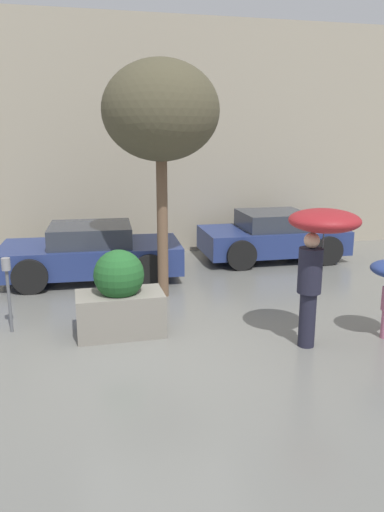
{
  "coord_description": "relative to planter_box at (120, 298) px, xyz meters",
  "views": [
    {
      "loc": [
        -1.17,
        -6.67,
        3.16
      ],
      "look_at": [
        0.83,
        1.6,
        1.05
      ],
      "focal_mm": 35.0,
      "sensor_mm": 36.0,
      "label": 1
    }
  ],
  "objects": [
    {
      "name": "parked_car_near",
      "position": [
        -0.3,
        3.32,
        -0.03
      ],
      "size": [
        3.98,
        2.2,
        1.21
      ],
      "rotation": [
        0.0,
        0.0,
        1.51
      ],
      "color": "navy",
      "rests_on": "ground"
    },
    {
      "name": "street_tree",
      "position": [
        1.02,
        1.74,
        2.91
      ],
      "size": [
        2.16,
        2.16,
        4.47
      ],
      "color": "brown",
      "rests_on": "ground"
    },
    {
      "name": "parked_car_far",
      "position": [
        4.28,
        4.06,
        -0.03
      ],
      "size": [
        3.61,
        2.08,
        1.21
      ],
      "rotation": [
        0.0,
        0.0,
        1.54
      ],
      "color": "navy",
      "rests_on": "ground"
    },
    {
      "name": "ground_plane",
      "position": [
        0.51,
        -0.92,
        -0.61
      ],
      "size": [
        40.0,
        40.0,
        0.0
      ],
      "primitive_type": "plane",
      "color": "slate"
    },
    {
      "name": "building_facade",
      "position": [
        0.51,
        5.58,
        2.39
      ],
      "size": [
        18.0,
        0.3,
        6.0
      ],
      "color": "#9E937F",
      "rests_on": "ground"
    },
    {
      "name": "parking_meter",
      "position": [
        -1.72,
        0.5,
        0.28
      ],
      "size": [
        0.14,
        0.14,
        1.24
      ],
      "color": "#595B60",
      "rests_on": "ground"
    },
    {
      "name": "person_adult",
      "position": [
        2.8,
        -1.18,
        1.03
      ],
      "size": [
        1.03,
        1.03,
        2.1
      ],
      "rotation": [
        0.0,
        0.0,
        -0.42
      ],
      "color": "#1E1E2D",
      "rests_on": "ground"
    },
    {
      "name": "planter_box",
      "position": [
        0.0,
        0.0,
        0.0
      ],
      "size": [
        1.37,
        0.8,
        1.39
      ],
      "color": "gray",
      "rests_on": "ground"
    }
  ]
}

